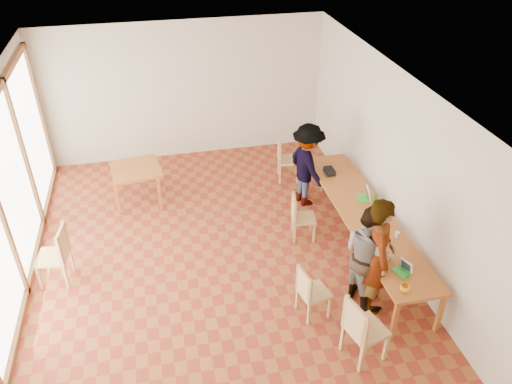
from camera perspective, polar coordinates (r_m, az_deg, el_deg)
The scene contains 23 objects.
ground at distance 8.35m, azimuth -4.59°, elevation -8.43°, with size 8.00×8.00×0.00m, color brown.
wall_back at distance 11.01m, azimuth -8.10°, elevation 11.34°, with size 6.00×0.10×3.00m, color beige.
wall_right at distance 8.28m, azimuth 15.92°, elevation 2.67°, with size 0.10×8.00×3.00m, color beige.
ceiling at distance 6.75m, azimuth -5.73°, elevation 11.17°, with size 6.00×8.00×0.04m, color white.
communal_table at distance 8.43m, azimuth 12.33°, elevation -2.63°, with size 0.80×4.00×0.75m.
side_table at distance 9.76m, azimuth -13.56°, elevation 2.29°, with size 0.90×0.90×0.75m.
chair_near at distance 6.72m, azimuth 11.88°, elevation -14.66°, with size 0.58×0.58×0.54m.
chair_mid at distance 7.23m, azimuth 6.08°, elevation -10.90°, with size 0.47×0.47×0.46m.
chair_far at distance 8.65m, azimuth 4.90°, elevation -2.38°, with size 0.45×0.45×0.45m.
chair_empty at distance 10.29m, azimuth 3.19°, elevation 4.29°, with size 0.51×0.51×0.50m.
chair_spare at distance 8.27m, azimuth -21.72°, elevation -6.16°, with size 0.52×0.52×0.53m.
person_near at distance 7.29m, azimuth 13.76°, elevation -7.04°, with size 0.68×0.45×1.87m, color gray.
person_mid at distance 7.43m, azimuth 12.65°, elevation -6.97°, with size 0.81×0.63×1.67m, color gray.
person_far at distance 9.43m, azimuth 5.89°, elevation 3.07°, with size 1.07×0.62×1.66m, color gray.
laptop_near at distance 7.37m, azimuth 16.55°, elevation -8.42°, with size 0.26×0.27×0.19m.
laptop_mid at distance 7.96m, azimuth 13.25°, elevation -4.26°, with size 0.25×0.27×0.21m.
laptop_far at distance 8.73m, azimuth 12.40°, elevation -0.43°, with size 0.27×0.29×0.21m.
yellow_mug at distance 7.07m, azimuth 16.67°, elevation -10.50°, with size 0.14×0.14×0.11m, color orange.
green_bottle at distance 8.45m, azimuth 13.39°, elevation -1.19°, with size 0.07×0.07×0.28m, color #116117.
clear_glass at distance 7.98m, azimuth 15.82°, elevation -4.71°, with size 0.07×0.07×0.09m, color silver.
condiment_cup at distance 7.55m, azimuth 13.91°, elevation -6.96°, with size 0.08×0.08×0.06m, color white.
pink_phone at distance 8.17m, azimuth 12.96°, elevation -3.55°, with size 0.05×0.10×0.01m, color #E34DA2.
black_pouch at distance 9.36m, azimuth 8.40°, elevation 2.37°, with size 0.16×0.26×0.09m, color black.
Camera 1 is at (-0.70, -6.23, 5.52)m, focal length 35.00 mm.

